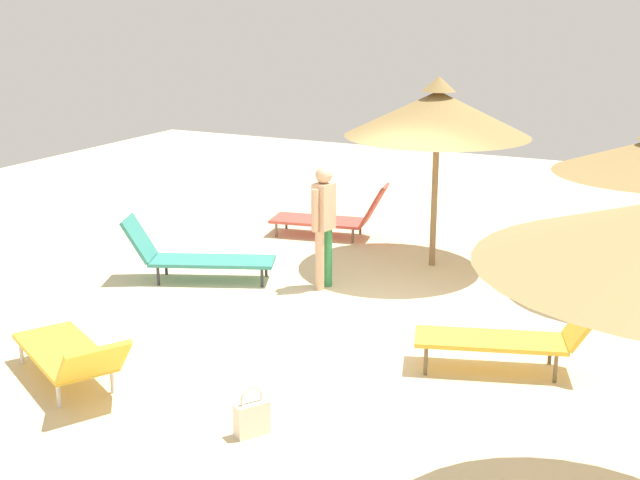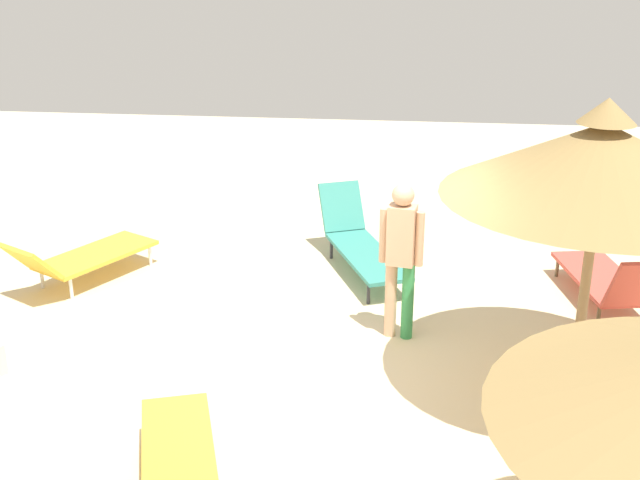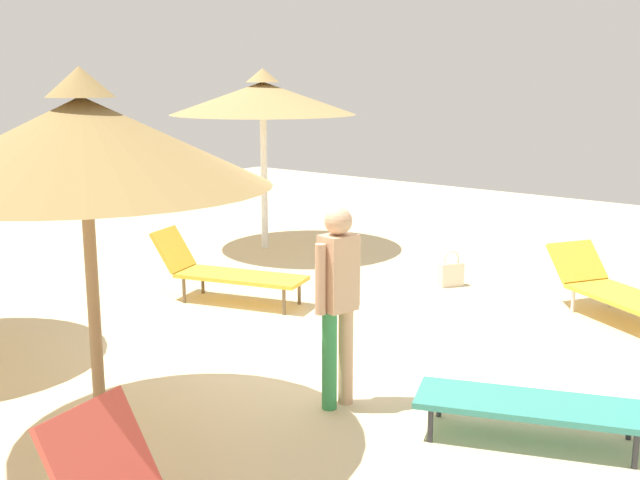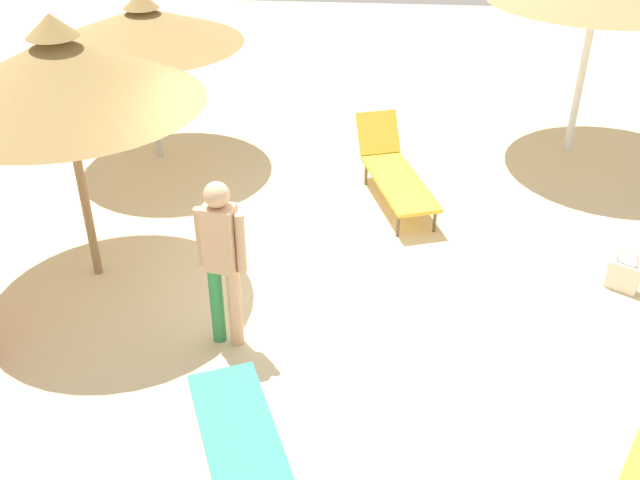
{
  "view_description": "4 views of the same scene",
  "coord_description": "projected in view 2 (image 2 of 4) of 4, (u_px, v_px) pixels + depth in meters",
  "views": [
    {
      "loc": [
        9.53,
        3.83,
        3.96
      ],
      "look_at": [
        0.62,
        -0.57,
        1.09
      ],
      "focal_mm": 47.12,
      "sensor_mm": 36.0,
      "label": 1
    },
    {
      "loc": [
        -0.66,
        6.83,
        4.16
      ],
      "look_at": [
        0.19,
        -0.58,
        1.31
      ],
      "focal_mm": 45.14,
      "sensor_mm": 36.0,
      "label": 2
    },
    {
      "loc": [
        -5.59,
        -5.03,
        2.81
      ],
      "look_at": [
        0.05,
        -0.39,
        1.26
      ],
      "focal_mm": 43.67,
      "sensor_mm": 36.0,
      "label": 3
    },
    {
      "loc": [
        0.78,
        -6.59,
        4.66
      ],
      "look_at": [
        0.24,
        -0.57,
        0.87
      ],
      "focal_mm": 40.99,
      "sensor_mm": 36.0,
      "label": 4
    }
  ],
  "objects": [
    {
      "name": "ground",
      "position": [
        332.0,
        390.0,
        7.91
      ],
      "size": [
        24.0,
        24.0,
        0.1
      ],
      "primitive_type": "cube",
      "color": "beige"
    },
    {
      "name": "parasol_umbrella_near_left",
      "position": [
        601.0,
        160.0,
        6.9
      ],
      "size": [
        2.75,
        2.75,
        2.88
      ],
      "color": "olive",
      "rests_on": "ground"
    },
    {
      "name": "lounge_chair_center",
      "position": [
        179.0,
        467.0,
        6.04
      ],
      "size": [
        1.15,
        2.04,
        0.88
      ],
      "color": "gold",
      "rests_on": "ground"
    },
    {
      "name": "lounge_chair_near_right",
      "position": [
        360.0,
        242.0,
        10.51
      ],
      "size": [
        1.37,
        2.2,
        0.94
      ],
      "color": "teal",
      "rests_on": "ground"
    },
    {
      "name": "lounge_chair_edge",
      "position": [
        612.0,
        280.0,
        9.39
      ],
      "size": [
        1.03,
        2.07,
        0.95
      ],
      "color": "#CC4C3F",
      "rests_on": "ground"
    },
    {
      "name": "lounge_chair_far_right",
      "position": [
        81.0,
        256.0,
        10.1
      ],
      "size": [
        1.52,
        2.01,
        0.76
      ],
      "color": "gold",
      "rests_on": "ground"
    },
    {
      "name": "person_standing_far_left",
      "position": [
        401.0,
        251.0,
        8.51
      ],
      "size": [
        0.47,
        0.27,
        1.75
      ],
      "color": "tan",
      "rests_on": "ground"
    }
  ]
}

